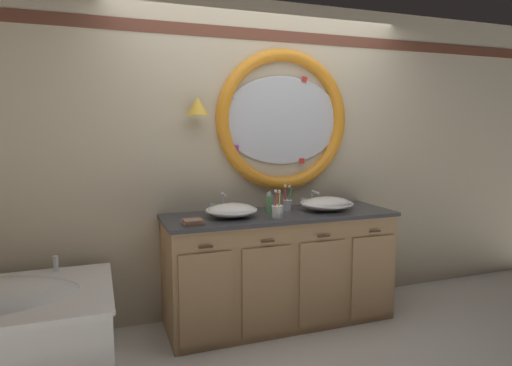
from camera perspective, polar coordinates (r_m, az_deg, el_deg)
The scene contains 11 objects.
ground_plane at distance 3.56m, azimuth 4.23°, elevation -18.95°, with size 14.00×14.00×0.00m, color silver.
back_wall_assembly at distance 3.75m, azimuth 1.01°, elevation 3.71°, with size 6.40×0.26×2.60m.
vanity_counter at distance 3.61m, azimuth 3.04°, elevation -10.86°, with size 1.84×0.64×0.89m.
sink_basin_left at distance 3.33m, azimuth -3.20°, elevation -3.57°, with size 0.39×0.39×0.11m.
sink_basin_right at distance 3.65m, azimuth 9.16°, elevation -2.66°, with size 0.43×0.43×0.11m.
faucet_set_left at distance 3.56m, azimuth -4.35°, elevation -2.76°, with size 0.22×0.12×0.16m.
faucet_set_right at distance 3.86m, azimuth 7.40°, elevation -2.11°, with size 0.23×0.14×0.14m.
toothbrush_holder_left at distance 3.31m, azimuth 2.81°, elevation -3.64°, with size 0.09×0.09×0.22m.
toothbrush_holder_right at distance 3.62m, azimuth 4.09°, elevation -2.73°, with size 0.08×0.08×0.22m.
soap_dispenser at distance 3.51m, azimuth 1.71°, elevation -2.63°, with size 0.05×0.06×0.17m.
folded_hand_towel at distance 3.12m, azimuth -8.19°, elevation -5.03°, with size 0.15×0.12×0.04m.
Camera 1 is at (-1.33, -2.91, 1.57)m, focal length 30.83 mm.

